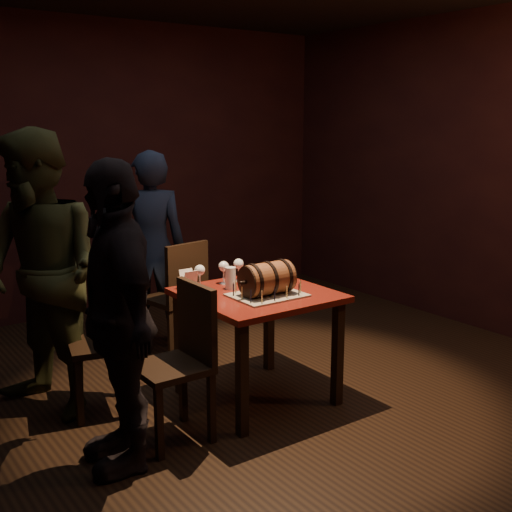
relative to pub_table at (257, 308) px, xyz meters
name	(u,v)px	position (x,y,z in m)	size (l,w,h in m)	color
room_shell	(251,192)	(0.03, 0.12, 0.76)	(5.04, 5.04, 2.80)	black
pub_table	(257,308)	(0.00, 0.00, 0.00)	(0.90, 0.90, 0.75)	#55120E
cake_board	(267,295)	(-0.01, -0.12, 0.12)	(0.45, 0.35, 0.01)	gray
barrel_cake	(267,279)	(-0.01, -0.12, 0.23)	(0.38, 0.23, 0.23)	brown
birthday_candles	(267,288)	(-0.01, -0.12, 0.16)	(0.40, 0.30, 0.09)	#D9CE81
wine_glass_left	(200,271)	(-0.26, 0.30, 0.23)	(0.07, 0.07, 0.16)	silver
wine_glass_mid	(224,267)	(-0.06, 0.31, 0.23)	(0.07, 0.07, 0.16)	silver
wine_glass_right	(239,265)	(0.06, 0.31, 0.23)	(0.07, 0.07, 0.16)	silver
pint_of_ale	(230,279)	(-0.10, 0.16, 0.18)	(0.07, 0.07, 0.15)	silver
menu_card	(189,280)	(-0.33, 0.32, 0.17)	(0.10, 0.05, 0.13)	white
chair_back	(180,292)	(-0.02, 1.03, -0.12)	(0.46, 0.46, 0.93)	black
chair_left_rear	(113,332)	(-0.84, 0.41, -0.12)	(0.48, 0.48, 0.93)	black
chair_left_front	(183,353)	(-0.66, -0.17, -0.12)	(0.40, 0.40, 0.93)	black
person_back	(151,248)	(-0.05, 1.46, 0.17)	(0.59, 0.39, 1.62)	#1B2337
person_left_rear	(40,276)	(-1.22, 0.62, 0.27)	(0.89, 0.69, 1.82)	#393B1D
person_left_front	(117,317)	(-1.08, -0.25, 0.20)	(0.98, 0.41, 1.68)	black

